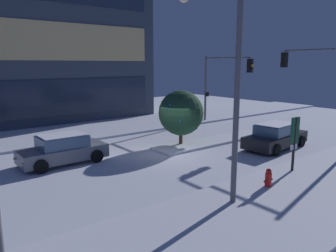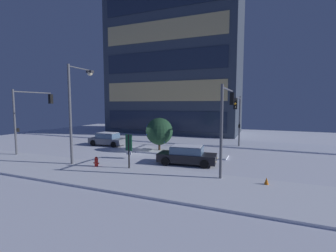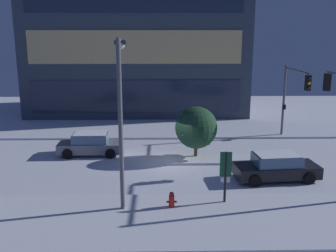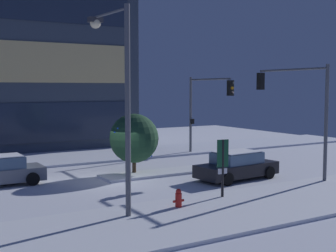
{
  "view_description": "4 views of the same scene",
  "coord_description": "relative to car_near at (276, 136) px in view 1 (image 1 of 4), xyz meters",
  "views": [
    {
      "loc": [
        -10.88,
        -14.09,
        4.98
      ],
      "look_at": [
        -0.69,
        -0.99,
        1.8
      ],
      "focal_mm": 34.77,
      "sensor_mm": 36.0,
      "label": 1
    },
    {
      "loc": [
        11.43,
        -20.93,
        4.82
      ],
      "look_at": [
        3.02,
        -0.14,
        2.72
      ],
      "focal_mm": 25.27,
      "sensor_mm": 36.0,
      "label": 2
    },
    {
      "loc": [
        -0.61,
        -23.44,
        8.04
      ],
      "look_at": [
        -0.16,
        -0.83,
        2.56
      ],
      "focal_mm": 41.44,
      "sensor_mm": 36.0,
      "label": 3
    },
    {
      "loc": [
        -9.52,
        -21.91,
        4.85
      ],
      "look_at": [
        2.76,
        -1.13,
        2.83
      ],
      "focal_mm": 48.95,
      "sensor_mm": 36.0,
      "label": 4
    }
  ],
  "objects": [
    {
      "name": "ground",
      "position": [
        -5.86,
        3.08,
        -0.71
      ],
      "size": [
        52.0,
        52.0,
        0.0
      ],
      "primitive_type": "plane",
      "color": "silver"
    },
    {
      "name": "curb_strip_near",
      "position": [
        -5.86,
        -4.9,
        -0.64
      ],
      "size": [
        52.0,
        5.2,
        0.14
      ],
      "primitive_type": "cube",
      "color": "silver",
      "rests_on": "ground"
    },
    {
      "name": "curb_strip_far",
      "position": [
        -5.86,
        11.06,
        -0.64
      ],
      "size": [
        52.0,
        5.2,
        0.14
      ],
      "primitive_type": "cube",
      "color": "silver",
      "rests_on": "ground"
    },
    {
      "name": "median_strip",
      "position": [
        -1.75,
        3.32,
        -0.64
      ],
      "size": [
        9.0,
        1.8,
        0.14
      ],
      "primitive_type": "cube",
      "color": "silver",
      "rests_on": "ground"
    },
    {
      "name": "car_near",
      "position": [
        0.0,
        0.0,
        0.0
      ],
      "size": [
        4.84,
        2.38,
        1.49
      ],
      "rotation": [
        0.0,
        0.0,
        0.09
      ],
      "color": "black",
      "rests_on": "ground"
    },
    {
      "name": "car_far",
      "position": [
        -11.17,
        4.79,
        -0.0
      ],
      "size": [
        4.36,
        2.07,
        1.49
      ],
      "rotation": [
        0.0,
        0.0,
        3.15
      ],
      "color": "slate",
      "rests_on": "ground"
    },
    {
      "name": "traffic_light_corner_near_right",
      "position": [
        3.19,
        -0.98,
        3.56
      ],
      "size": [
        0.32,
        5.27,
        6.04
      ],
      "rotation": [
        0.0,
        0.0,
        1.57
      ],
      "color": "#565960",
      "rests_on": "ground"
    },
    {
      "name": "traffic_light_corner_far_right",
      "position": [
        3.16,
        7.27,
        3.21
      ],
      "size": [
        0.32,
        5.02,
        5.64
      ],
      "rotation": [
        0.0,
        0.0,
        -1.57
      ],
      "color": "#565960",
      "rests_on": "ground"
    },
    {
      "name": "street_lamp_arched",
      "position": [
        -8.27,
        -3.06,
        4.38
      ],
      "size": [
        0.56,
        2.91,
        7.83
      ],
      "rotation": [
        0.0,
        0.0,
        1.64
      ],
      "color": "#565960",
      "rests_on": "ground"
    },
    {
      "name": "fire_hydrant",
      "position": [
        -5.97,
        -3.71,
        -0.29
      ],
      "size": [
        0.48,
        0.26,
        0.88
      ],
      "color": "red",
      "rests_on": "ground"
    },
    {
      "name": "parking_info_sign",
      "position": [
        -3.41,
        -3.22,
        0.94
      ],
      "size": [
        0.55,
        0.12,
        2.63
      ],
      "rotation": [
        0.0,
        0.0,
        1.49
      ],
      "color": "black",
      "rests_on": "ground"
    },
    {
      "name": "decorated_tree_median",
      "position": [
        -4.16,
        3.87,
        1.34
      ],
      "size": [
        2.74,
        2.74,
        3.43
      ],
      "color": "#473323",
      "rests_on": "ground"
    }
  ]
}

